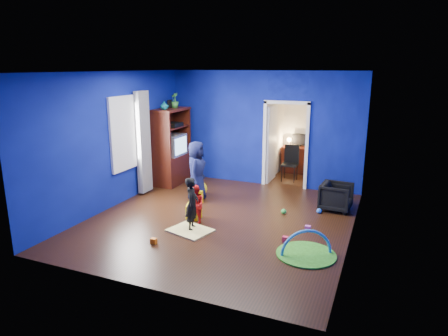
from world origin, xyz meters
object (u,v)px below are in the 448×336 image
at_px(vase, 164,105).
at_px(play_mat, 306,254).
at_px(tv_armoire, 172,146).
at_px(kid_chair, 194,207).
at_px(armchair, 336,197).
at_px(toddler_red, 196,204).
at_px(hopper_ball, 200,189).
at_px(study_desk, 297,160).
at_px(folding_chair, 290,164).
at_px(child_navy, 196,171).
at_px(child_black, 192,204).
at_px(crt_tv, 173,145).

bearing_deg(vase, play_mat, -31.63).
xyz_separation_m(tv_armoire, kid_chair, (1.67, -2.08, -0.73)).
distance_m(armchair, tv_armoire, 4.34).
relative_size(toddler_red, hopper_ball, 2.14).
relative_size(armchair, play_mat, 0.66).
relative_size(vase, tv_armoire, 0.11).
xyz_separation_m(armchair, study_desk, (-1.46, 2.78, 0.08)).
bearing_deg(kid_chair, toddler_red, -70.45).
distance_m(vase, folding_chair, 3.64).
bearing_deg(child_navy, child_black, -168.27).
xyz_separation_m(kid_chair, study_desk, (1.13, 4.41, 0.12)).
distance_m(armchair, child_navy, 3.13).
height_order(tv_armoire, folding_chair, tv_armoire).
xyz_separation_m(armchair, tv_armoire, (-4.26, 0.45, 0.69)).
xyz_separation_m(crt_tv, play_mat, (4.06, -2.83, -1.01)).
bearing_deg(toddler_red, vase, 171.51).
height_order(tv_armoire, play_mat, tv_armoire).
bearing_deg(hopper_ball, study_desk, 61.76).
bearing_deg(child_black, armchair, -62.73).
xyz_separation_m(crt_tv, folding_chair, (2.76, 1.37, -0.56)).
bearing_deg(study_desk, kid_chair, -104.42).
height_order(child_navy, tv_armoire, tv_armoire).
height_order(armchair, hopper_ball, armchair).
distance_m(armchair, toddler_red, 3.05).
xyz_separation_m(vase, kid_chair, (1.67, -1.78, -1.81)).
bearing_deg(vase, hopper_ball, -20.98).
bearing_deg(child_navy, play_mat, -134.26).
bearing_deg(armchair, play_mat, -179.40).
bearing_deg(child_navy, study_desk, -37.66).
height_order(child_black, kid_chair, child_black).
relative_size(child_black, folding_chair, 1.10).
relative_size(tv_armoire, study_desk, 2.23).
height_order(child_black, folding_chair, child_black).
relative_size(vase, kid_chair, 0.42).
height_order(child_navy, folding_chair, child_navy).
relative_size(study_desk, folding_chair, 0.96).
distance_m(vase, kid_chair, 3.04).
relative_size(kid_chair, study_desk, 0.57).
bearing_deg(vase, kid_chair, -46.75).
relative_size(hopper_ball, study_desk, 0.41).
distance_m(play_mat, folding_chair, 4.42).
relative_size(hopper_ball, folding_chair, 0.39).
height_order(armchair, play_mat, armchair).
xyz_separation_m(child_navy, hopper_ball, (-0.05, 0.25, -0.51)).
height_order(tv_armoire, crt_tv, tv_armoire).
bearing_deg(vase, child_black, -50.26).
bearing_deg(study_desk, play_mat, -75.85).
bearing_deg(vase, crt_tv, 82.41).
bearing_deg(hopper_ball, child_black, -67.90).
relative_size(child_navy, study_desk, 1.56).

